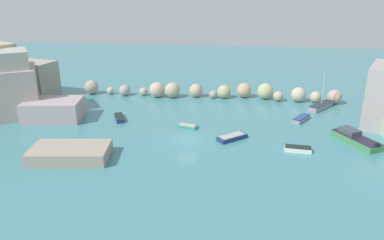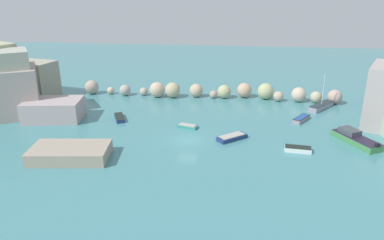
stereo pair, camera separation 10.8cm
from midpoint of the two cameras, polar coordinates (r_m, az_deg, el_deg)
cove_water at (r=46.28m, az=-0.67°, el=-3.14°), size 160.00×160.00×0.00m
cliff_headland_left at (r=62.44m, az=-26.25°, el=4.80°), size 18.96×18.23×10.24m
rock_breakwater at (r=63.52m, az=3.84°, el=4.48°), size 44.65×4.41×2.76m
stone_dock at (r=43.38m, az=-18.49°, el=-4.88°), size 9.16×5.87×1.42m
moored_boat_0 at (r=44.82m, az=16.32°, el=-4.39°), size 3.14×1.50×0.59m
moored_boat_1 at (r=61.54m, az=19.63°, el=2.06°), size 4.69×5.42×5.69m
moored_boat_2 at (r=54.37m, az=-11.21°, el=0.36°), size 2.57×3.80×0.51m
moored_boat_3 at (r=46.61m, az=6.35°, el=-2.71°), size 3.99×3.70×0.59m
moored_boat_4 at (r=49.68m, az=24.22°, el=-2.65°), size 5.07×6.73×1.46m
moored_boat_5 at (r=50.21m, az=-0.65°, el=-0.97°), size 2.98×1.90×0.43m
moored_boat_6 at (r=55.07m, az=16.80°, el=0.20°), size 2.99×3.78×0.62m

